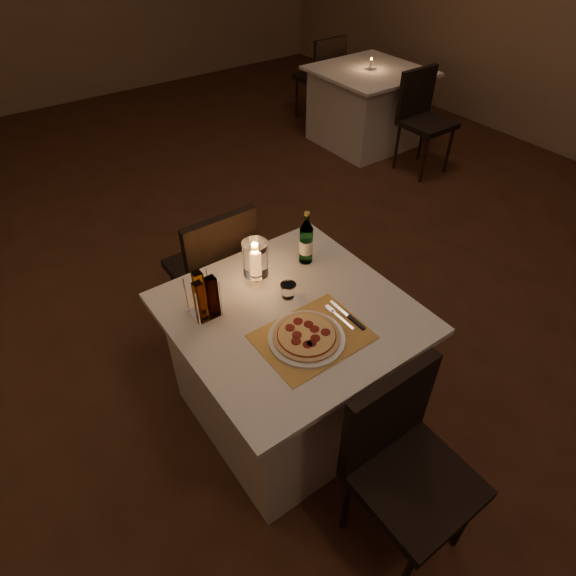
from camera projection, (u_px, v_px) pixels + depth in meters
floor at (267, 366)px, 2.85m from camera, size 8.00×10.00×0.02m
main_table at (290, 365)px, 2.36m from camera, size 1.00×1.00×0.74m
chair_near at (402, 454)px, 1.81m from camera, size 0.42×0.42×0.90m
chair_far at (215, 264)px, 2.68m from camera, size 0.42×0.42×0.90m
placemat at (312, 337)px, 2.00m from camera, size 0.45×0.34×0.00m
plate at (306, 338)px, 1.98m from camera, size 0.32×0.32×0.01m
pizza at (307, 336)px, 1.97m from camera, size 0.28×0.28×0.02m
fork at (337, 315)px, 2.09m from camera, size 0.02×0.18×0.00m
knife at (353, 319)px, 2.07m from camera, size 0.02×0.22×0.01m
tumbler at (288, 291)px, 2.17m from camera, size 0.07×0.07×0.07m
water_bottle at (306, 242)px, 2.32m from camera, size 0.07×0.07×0.28m
hurricane_candle at (255, 260)px, 2.18m from camera, size 0.12×0.12×0.23m
cruet_caddy at (204, 298)px, 2.04m from camera, size 0.12×0.12×0.21m
neighbor_table_right at (366, 107)px, 4.93m from camera, size 1.00×1.00×0.74m
neighbor_chair_ra at (422, 111)px, 4.38m from camera, size 0.42×0.42×0.90m
neighbor_chair_rb at (323, 71)px, 5.26m from camera, size 0.42×0.42×0.90m
neighbor_candle_right at (371, 64)px, 4.66m from camera, size 0.03×0.03×0.11m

